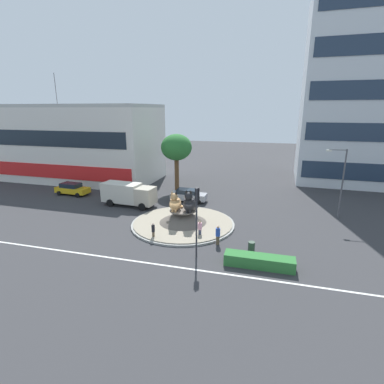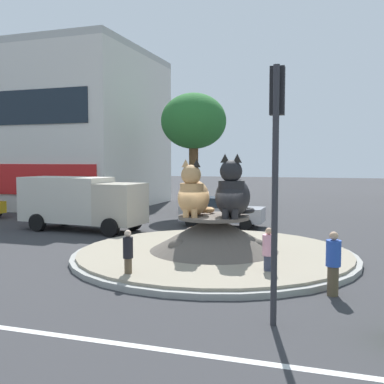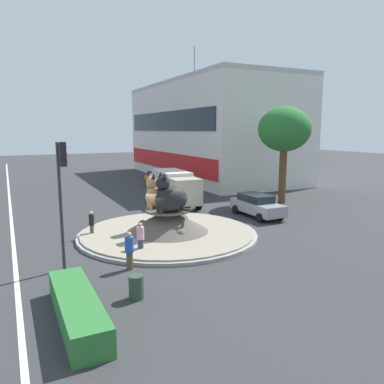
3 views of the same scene
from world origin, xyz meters
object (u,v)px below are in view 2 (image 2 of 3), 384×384
Objects in this scene: traffic_light_mast at (276,147)px; pedestrian_blue_shirt at (333,262)px; cat_statue_calico at (193,195)px; sedan_on_far_lane at (221,211)px; delivery_box_truck at (81,201)px; pedestrian_pink_shirt at (269,252)px; cat_statue_black at (233,194)px; broadleaf_tree_behind_island at (194,122)px; pedestrian_black_shirt at (128,254)px.

pedestrian_blue_shirt is (1.25, 2.54, -3.02)m from traffic_light_mast.
sedan_on_far_lane is (-0.90, 7.96, -1.51)m from cat_statue_calico.
delivery_box_truck reaches higher than sedan_on_far_lane.
pedestrian_pink_shirt is at bearing -68.09° from sedan_on_far_lane.
pedestrian_pink_shirt is 10.94m from sedan_on_far_lane.
delivery_box_truck is (-8.98, 4.31, -0.89)m from cat_statue_black.
cat_statue_calico is 0.91× the size of cat_statue_black.
cat_statue_black is at bearing -72.84° from sedan_on_far_lane.
broadleaf_tree_behind_island is at bearing -93.03° from pedestrian_pink_shirt.
pedestrian_blue_shirt reaches higher than pedestrian_pink_shirt.
cat_statue_calico is 1.23× the size of pedestrian_blue_shirt.
cat_statue_black is at bearing -66.66° from broadleaf_tree_behind_island.
pedestrian_blue_shirt is at bearing 150.77° from pedestrian_black_shirt.
pedestrian_pink_shirt is 2.22m from pedestrian_blue_shirt.
cat_statue_calico is 8.15m from sedan_on_far_lane.
cat_statue_black is 3.27m from pedestrian_pink_shirt.
broadleaf_tree_behind_island reaches higher than delivery_box_truck.
pedestrian_blue_shirt is 1.11× the size of pedestrian_black_shirt.
traffic_light_mast reaches higher than pedestrian_blue_shirt.
cat_statue_black is at bearing 88.16° from cat_statue_calico.
delivery_box_truck is (-6.61, -3.53, 0.69)m from sedan_on_far_lane.
cat_statue_calico is at bearing 30.85° from traffic_light_mast.
sedan_on_far_lane is (-4.65, 13.87, -3.09)m from traffic_light_mast.
cat_statue_black is 0.52× the size of sedan_on_far_lane.
delivery_box_truck is (-10.63, 6.65, 0.71)m from pedestrian_pink_shirt.
sedan_on_far_lane reaches higher than pedestrian_pink_shirt.
traffic_light_mast reaches higher than cat_statue_calico.
pedestrian_black_shirt is (-2.31, -3.95, -1.58)m from cat_statue_black.
cat_statue_black is 0.41× the size of traffic_light_mast.
cat_statue_calico reaches higher than pedestrian_blue_shirt.
cat_statue_calico is 1.36× the size of pedestrian_black_shirt.
traffic_light_mast is 1.26× the size of sedan_on_far_lane.
cat_statue_calico reaches higher than pedestrian_pink_shirt.
traffic_light_mast reaches higher than delivery_box_truck.
cat_statue_black reaches higher than sedan_on_far_lane.
broadleaf_tree_behind_island is at bearing 123.01° from sedan_on_far_lane.
pedestrian_pink_shirt is at bearing 158.18° from pedestrian_blue_shirt.
cat_statue_calico is 8.76m from delivery_box_truck.
pedestrian_blue_shirt is 14.77m from delivery_box_truck.
cat_statue_black reaches higher than pedestrian_black_shirt.
sedan_on_far_lane is (-0.06, 11.79, -0.00)m from pedestrian_black_shirt.
pedestrian_pink_shirt is (-0.64, 3.70, -3.10)m from traffic_light_mast.
pedestrian_black_shirt is at bearing -35.61° from cat_statue_black.
sedan_on_far_lane is at bearing -168.55° from cat_statue_black.
cat_statue_black is 5.20m from pedestrian_blue_shirt.
delivery_box_truck is (-7.51, 4.43, -0.82)m from cat_statue_calico.
pedestrian_blue_shirt is 0.26× the size of delivery_box_truck.
traffic_light_mast is 5.92m from pedestrian_black_shirt.
cat_statue_calico is at bearing -72.60° from broadleaf_tree_behind_island.
cat_statue_calico is at bearing -83.17° from sedan_on_far_lane.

